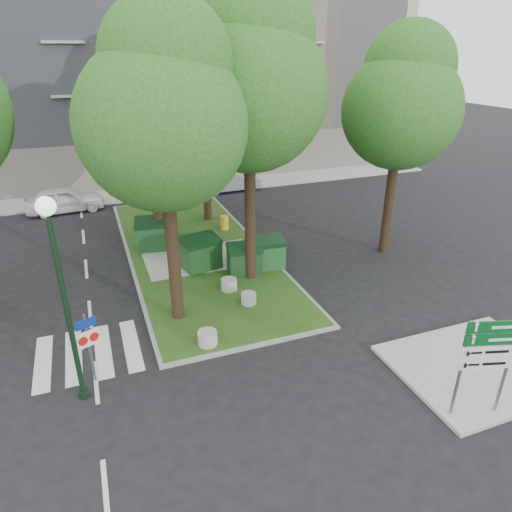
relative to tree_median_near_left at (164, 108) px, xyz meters
name	(u,v)px	position (x,y,z in m)	size (l,w,h in m)	color
ground	(240,349)	(1.41, -2.56, -7.32)	(120.00, 120.00, 0.00)	black
median_island	(196,251)	(1.91, 5.44, -7.26)	(6.00, 16.00, 0.12)	#1B4012
median_kerb	(196,251)	(1.91, 5.44, -7.27)	(6.30, 16.30, 0.10)	gray
sidewalk_corner	(477,367)	(7.91, -6.06, -7.26)	(5.00, 4.00, 0.12)	#999993
building_sidewalk	(151,192)	(1.41, 15.94, -7.26)	(42.00, 3.00, 0.12)	#999993
zebra_crossing	(117,347)	(-2.34, -1.06, -7.31)	(5.00, 3.00, 0.01)	silver
apartment_building	(125,61)	(1.41, 23.44, 0.68)	(41.00, 12.00, 16.00)	#C2AB92
tree_median_near_left	(164,108)	(0.00, 0.00, 0.00)	(5.20, 5.20, 10.53)	black
tree_median_near_right	(251,78)	(3.50, 2.00, 0.67)	(5.60, 5.60, 11.46)	black
tree_median_mid	(149,98)	(0.50, 6.50, -0.34)	(4.80, 4.80, 9.99)	black
tree_median_far	(202,61)	(3.70, 9.50, 1.00)	(5.80, 5.80, 11.93)	black
tree_street_right	(403,99)	(10.50, 2.50, -0.33)	(5.00, 5.00, 10.06)	black
dumpster_a	(153,234)	(0.10, 6.38, -6.47)	(1.80, 1.40, 1.53)	#103D17
dumpster_b	(201,253)	(1.70, 3.48, -6.48)	(1.81, 1.45, 1.49)	#0F3611
dumpster_c	(244,259)	(3.30, 2.36, -6.56)	(1.54, 1.16, 1.33)	black
dumpster_d	(267,253)	(4.41, 2.59, -6.53)	(1.58, 1.17, 1.39)	#16481E
bollard_left	(208,338)	(0.46, -2.06, -6.97)	(0.64, 0.64, 0.46)	#A6A6A1
bollard_right	(229,284)	(2.23, 1.19, -6.97)	(0.64, 0.64, 0.45)	#A6A7A1
bollard_mid	(249,298)	(2.60, -0.09, -6.99)	(0.58, 0.58, 0.41)	#A6A7A2
litter_bin	(225,222)	(4.01, 7.59, -6.82)	(0.43, 0.43, 0.74)	gold
street_lamp	(61,281)	(-3.43, -3.08, -3.62)	(0.47, 0.47, 5.87)	black
traffic_sign_pole	(88,339)	(-3.09, -2.50, -5.85)	(0.64, 0.30, 2.28)	slate
directional_sign	(488,353)	(6.30, -7.52, -5.29)	(1.39, 0.45, 2.87)	slate
car_white	(65,199)	(-3.90, 13.97, -6.57)	(1.77, 4.39, 1.50)	white
car_silver	(230,181)	(6.56, 14.60, -6.62)	(1.48, 4.24, 1.40)	#9A9BA2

